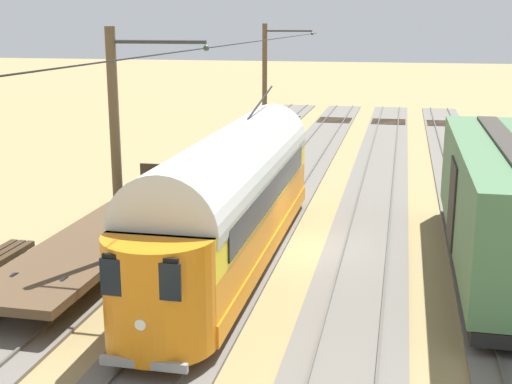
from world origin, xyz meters
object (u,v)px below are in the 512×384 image
Objects in this scene: coach_far_siding at (502,202)px; catenary_pole_mid_near at (119,157)px; spare_tie_stack at (3,260)px; flatcar_adjacent at (112,230)px; vintage_streetcar at (233,194)px; track_end_bumper at (466,176)px; catenary_pole_foreground at (266,87)px.

catenary_pole_mid_near reaches higher than coach_far_siding.
flatcar_adjacent is at bearing -145.78° from spare_tie_stack.
catenary_pole_mid_near is at bearing 47.33° from vintage_streetcar.
coach_far_siding is at bearing 89.98° from track_end_bumper.
flatcar_adjacent is 18.54m from catenary_pole_foreground.
coach_far_siding reaches higher than track_end_bumper.
coach_far_siding is 20.25m from catenary_pole_foreground.
catenary_pole_foreground is 20.93m from spare_tie_stack.
vintage_streetcar reaches higher than spare_tie_stack.
catenary_pole_foreground is 4.10× the size of track_end_bumper.
catenary_pole_foreground reaches higher than track_end_bumper.
spare_tie_stack is at bearing 34.22° from flatcar_adjacent.
catenary_pole_foreground is at bearing -94.73° from flatcar_adjacent.
catenary_pole_foreground reaches higher than coach_far_siding.
track_end_bumper is (-15.07, -14.74, 0.13)m from spare_tie_stack.
flatcar_adjacent is 5.43× the size of spare_tie_stack.
track_end_bumper is (-10.72, -15.46, -3.45)m from catenary_pole_mid_near.
vintage_streetcar reaches higher than track_end_bumper.
vintage_streetcar is 1.23× the size of flatcar_adjacent.
catenary_pole_foreground is at bearing -57.91° from coach_far_siding.
coach_far_siding is 11.50m from catenary_pole_mid_near.
track_end_bumper is at bearing -124.74° from catenary_pole_mid_near.
flatcar_adjacent reaches higher than spare_tie_stack.
flatcar_adjacent is 1.03× the size of coach_far_siding.
coach_far_siding is at bearing -172.94° from vintage_streetcar.
coach_far_siding is (-12.23, -1.14, 1.30)m from flatcar_adjacent.
spare_tie_stack is (6.91, 2.06, -1.98)m from vintage_streetcar.
coach_far_siding is 15.49m from spare_tie_stack.
catenary_pole_foreground is (2.57, -18.10, 1.60)m from vintage_streetcar.
spare_tie_stack is (4.35, -0.73, -3.58)m from catenary_pole_mid_near.
catenary_pole_mid_near is (-1.51, 2.66, 2.99)m from flatcar_adjacent.
spare_tie_stack is at bearing 77.84° from catenary_pole_foreground.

